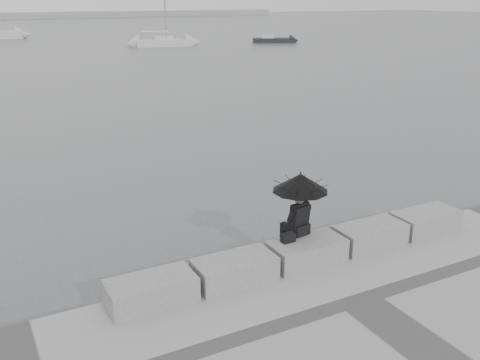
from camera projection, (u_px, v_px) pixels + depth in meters
ground at (294, 274)px, 11.79m from camera, size 360.00×360.00×0.00m
stone_block_far_left at (151, 291)px, 9.67m from camera, size 1.60×0.80×0.50m
stone_block_left at (235, 270)px, 10.42m from camera, size 1.60×0.80×0.50m
stone_block_centre at (307, 252)px, 11.17m from camera, size 1.60×0.80×0.50m
stone_block_right at (370, 236)px, 11.92m from camera, size 1.60×0.80×0.50m
stone_block_far_right at (425, 221)px, 12.68m from camera, size 1.60×0.80×0.50m
seated_person at (300, 189)px, 11.09m from camera, size 1.18×1.18×1.39m
bag at (288, 238)px, 11.01m from camera, size 0.29×0.17×0.19m
sailboat_right at (163, 42)px, 65.44m from camera, size 6.95×3.56×12.90m
small_motorboat at (274, 40)px, 70.47m from camera, size 5.66×3.69×1.10m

